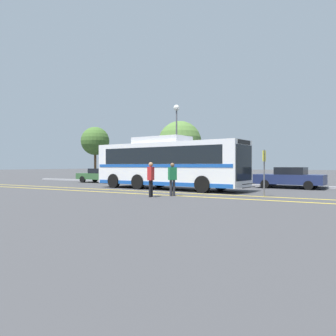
# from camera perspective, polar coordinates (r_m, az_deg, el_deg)

# --- Properties ---
(ground_plane) EXTENTS (220.00, 220.00, 0.00)m
(ground_plane) POSITION_cam_1_polar(r_m,az_deg,el_deg) (21.62, 2.91, -3.80)
(ground_plane) COLOR #38383A
(lane_strip_0) EXTENTS (30.77, 0.20, 0.01)m
(lane_strip_0) POSITION_cam_1_polar(r_m,az_deg,el_deg) (20.17, -3.08, -4.10)
(lane_strip_0) COLOR gold
(lane_strip_0) RESTS_ON ground_plane
(lane_strip_1) EXTENTS (30.77, 0.20, 0.01)m
(lane_strip_1) POSITION_cam_1_polar(r_m,az_deg,el_deg) (18.76, -5.90, -4.44)
(lane_strip_1) COLOR gold
(lane_strip_1) RESTS_ON ground_plane
(curb_strip) EXTENTS (38.77, 0.36, 0.15)m
(curb_strip) POSITION_cam_1_polar(r_m,az_deg,el_deg) (27.35, 6.12, -2.76)
(curb_strip) COLOR #99999E
(curb_strip) RESTS_ON ground_plane
(transit_bus) EXTENTS (11.26, 3.64, 3.54)m
(transit_bus) POSITION_cam_1_polar(r_m,az_deg,el_deg) (22.00, -0.03, 0.91)
(transit_bus) COLOR silver
(transit_bus) RESTS_ON ground_plane
(parked_car_0) EXTENTS (4.52, 1.88, 1.32)m
(parked_car_0) POSITION_cam_1_polar(r_m,az_deg,el_deg) (31.22, -11.71, -1.25)
(parked_car_0) COLOR #335B33
(parked_car_0) RESTS_ON ground_plane
(parked_car_1) EXTENTS (4.00, 1.98, 1.29)m
(parked_car_1) POSITION_cam_1_polar(r_m,az_deg,el_deg) (27.93, -2.87, -1.48)
(parked_car_1) COLOR navy
(parked_car_1) RESTS_ON ground_plane
(parked_car_2) EXTENTS (4.47, 2.00, 1.48)m
(parked_car_2) POSITION_cam_1_polar(r_m,az_deg,el_deg) (25.75, 6.32, -1.47)
(parked_car_2) COLOR silver
(parked_car_2) RESTS_ON ground_plane
(parked_car_3) EXTENTS (4.73, 2.24, 1.48)m
(parked_car_3) POSITION_cam_1_polar(r_m,az_deg,el_deg) (24.33, 20.41, -1.59)
(parked_car_3) COLOR navy
(parked_car_3) RESTS_ON ground_plane
(pedestrian_0) EXTENTS (0.43, 0.47, 1.73)m
(pedestrian_0) POSITION_cam_1_polar(r_m,az_deg,el_deg) (17.15, 0.77, -1.59)
(pedestrian_0) COLOR #2D2D33
(pedestrian_0) RESTS_ON ground_plane
(pedestrian_1) EXTENTS (0.29, 0.45, 1.77)m
(pedestrian_1) POSITION_cam_1_polar(r_m,az_deg,el_deg) (16.59, -3.01, -1.59)
(pedestrian_1) COLOR black
(pedestrian_1) RESTS_ON ground_plane
(bus_stop_sign) EXTENTS (0.07, 0.40, 2.42)m
(bus_stop_sign) POSITION_cam_1_polar(r_m,az_deg,el_deg) (17.55, 16.40, 0.19)
(bus_stop_sign) COLOR #59595E
(bus_stop_sign) RESTS_ON ground_plane
(street_lamp) EXTENTS (0.53, 0.53, 7.09)m
(street_lamp) POSITION_cam_1_polar(r_m,az_deg,el_deg) (29.83, 1.49, 7.34)
(street_lamp) COLOR #59595E
(street_lamp) RESTS_ON ground_plane
(tree_0) EXTENTS (3.28, 3.28, 6.10)m
(tree_0) POSITION_cam_1_polar(r_m,az_deg,el_deg) (39.18, -12.57, 4.58)
(tree_0) COLOR #513823
(tree_0) RESTS_ON ground_plane
(tree_1) EXTENTS (4.41, 4.41, 6.10)m
(tree_1) POSITION_cam_1_polar(r_m,az_deg,el_deg) (33.19, 2.08, 4.39)
(tree_1) COLOR #513823
(tree_1) RESTS_ON ground_plane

